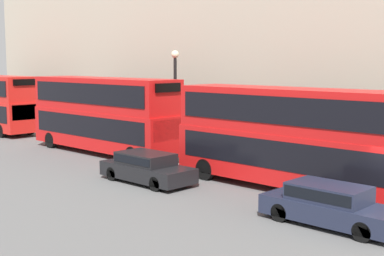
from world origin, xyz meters
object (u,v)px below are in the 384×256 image
car_dark_sedan (330,204)px  bus_second_in_queue (103,112)px  bus_leading (290,134)px  pedestrian (67,125)px  car_hatchback (147,167)px

car_dark_sedan → bus_second_in_queue: bearing=78.7°
bus_leading → pedestrian: bearing=83.2°
bus_leading → car_dark_sedan: size_ratio=2.31×
car_hatchback → pedestrian: size_ratio=2.61×
bus_second_in_queue → car_hatchback: size_ratio=2.43×
bus_second_in_queue → car_dark_sedan: 17.47m
car_dark_sedan → car_hatchback: car_dark_sedan is taller
bus_second_in_queue → pedestrian: (2.50, 7.78, -1.66)m
car_hatchback → pedestrian: (5.90, 15.53, 0.10)m
car_hatchback → pedestrian: pedestrian is taller
bus_second_in_queue → pedestrian: size_ratio=6.34×
bus_leading → bus_second_in_queue: size_ratio=0.96×
car_hatchback → car_dark_sedan: bearing=-90.0°
bus_leading → car_dark_sedan: bus_leading is taller
bus_second_in_queue → car_dark_sedan: bearing=-101.3°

